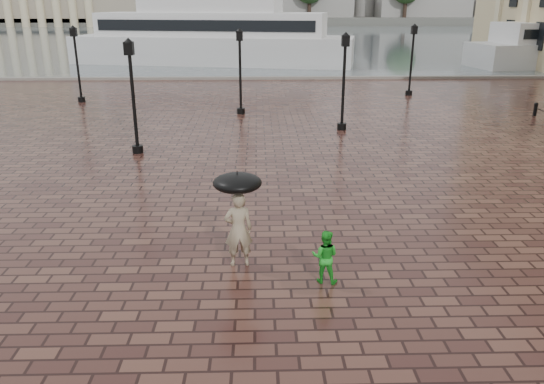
{
  "coord_description": "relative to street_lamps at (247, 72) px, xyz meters",
  "views": [
    {
      "loc": [
        -1.05,
        -11.16,
        5.81
      ],
      "look_at": [
        -0.72,
        1.15,
        1.4
      ],
      "focal_mm": 35.0,
      "sensor_mm": 36.0,
      "label": 1
    }
  ],
  "objects": [
    {
      "name": "ground",
      "position": [
        1.6,
        -17.6,
        -2.33
      ],
      "size": [
        300.0,
        300.0,
        0.0
      ],
      "primitive_type": "plane",
      "color": "#341B17",
      "rests_on": "ground"
    },
    {
      "name": "harbour_water",
      "position": [
        1.6,
        74.4,
        -2.33
      ],
      "size": [
        240.0,
        240.0,
        0.0
      ],
      "primitive_type": "plane",
      "color": "#4B565B",
      "rests_on": "ground"
    },
    {
      "name": "quay_edge",
      "position": [
        1.6,
        14.4,
        -2.33
      ],
      "size": [
        80.0,
        0.6,
        0.3
      ],
      "primitive_type": "cube",
      "color": "slate",
      "rests_on": "ground"
    },
    {
      "name": "far_shore",
      "position": [
        1.6,
        142.4,
        -1.33
      ],
      "size": [
        300.0,
        60.0,
        2.0
      ],
      "primitive_type": "cube",
      "color": "#4C4C47",
      "rests_on": "ground"
    },
    {
      "name": "street_lamps",
      "position": [
        0.0,
        0.0,
        0.0
      ],
      "size": [
        21.44,
        14.44,
        4.4
      ],
      "color": "black",
      "rests_on": "ground"
    },
    {
      "name": "adult_pedestrian",
      "position": [
        0.07,
        -17.59,
        -1.43
      ],
      "size": [
        0.71,
        0.51,
        1.8
      ],
      "primitive_type": "imported",
      "rotation": [
        0.0,
        0.0,
        3.27
      ],
      "color": "tan",
      "rests_on": "ground"
    },
    {
      "name": "child_pedestrian",
      "position": [
        1.98,
        -18.43,
        -1.72
      ],
      "size": [
        0.68,
        0.59,
        1.21
      ],
      "primitive_type": "imported",
      "rotation": [
        0.0,
        0.0,
        2.89
      ],
      "color": "green",
      "rests_on": "ground"
    },
    {
      "name": "ferry_near",
      "position": [
        -3.91,
        26.03,
        0.41
      ],
      "size": [
        28.56,
        12.22,
        9.11
      ],
      "rotation": [
        0.0,
        0.0,
        -0.21
      ],
      "color": "silver",
      "rests_on": "ground"
    },
    {
      "name": "umbrella",
      "position": [
        0.07,
        -17.59,
        -0.29
      ],
      "size": [
        1.1,
        1.1,
        1.17
      ],
      "color": "black",
      "rests_on": "ground"
    }
  ]
}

